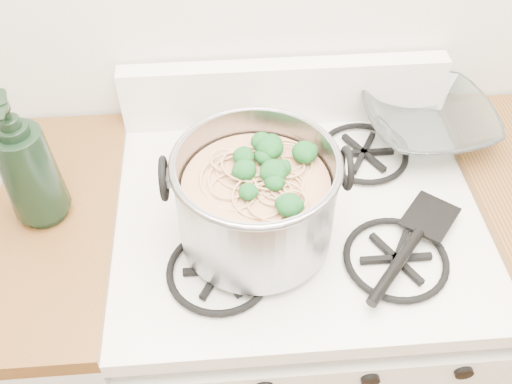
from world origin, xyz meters
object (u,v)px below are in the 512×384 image
object	(u,v)px
stock_pot	(256,201)
bottle	(25,161)
glass_bowl	(425,128)
gas_range	(289,324)
spatula	(431,215)

from	to	relation	value
stock_pot	bottle	world-z (taller)	bottle
glass_bowl	bottle	size ratio (longest dim) A/B	0.40
gas_range	bottle	distance (m)	0.82
stock_pot	spatula	world-z (taller)	stock_pot
spatula	bottle	distance (m)	0.79
gas_range	spatula	size ratio (longest dim) A/B	2.98
stock_pot	glass_bowl	bearing A→B (deg)	32.90
spatula	glass_bowl	size ratio (longest dim) A/B	2.64
bottle	stock_pot	bearing A→B (deg)	-26.45
stock_pot	glass_bowl	world-z (taller)	stock_pot
gas_range	spatula	xyz separation A→B (m)	(0.26, -0.06, 0.50)
gas_range	spatula	world-z (taller)	spatula
stock_pot	bottle	size ratio (longest dim) A/B	1.14
stock_pot	glass_bowl	xyz separation A→B (m)	(0.42, 0.27, -0.08)
stock_pot	bottle	bearing A→B (deg)	168.02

